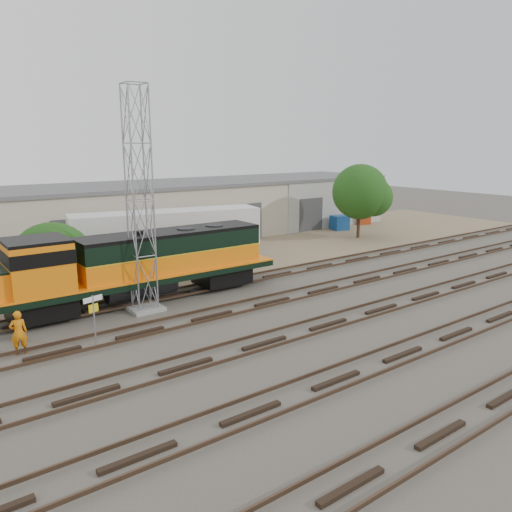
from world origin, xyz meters
TOP-DOWN VIEW (x-y plane):
  - ground at (0.00, 0.00)m, footprint 140.00×140.00m
  - dirt_strip at (0.00, 15.00)m, footprint 80.00×16.00m
  - tracks at (0.00, -3.00)m, footprint 80.00×20.40m
  - warehouse at (0.04, 22.98)m, footprint 58.40×10.40m
  - locomotive at (-6.19, 6.00)m, footprint 16.78×2.94m
  - signal_tower at (-6.30, 4.69)m, footprint 1.74×1.74m
  - sign_post at (-10.12, 1.50)m, footprint 0.93×0.30m
  - worker at (-13.07, 2.48)m, footprint 0.76×0.54m
  - semi_trailer at (-0.52, 12.60)m, footprint 13.78×5.37m
  - dumpster_blue at (20.93, 16.65)m, footprint 1.89×1.81m
  - dumpster_red at (25.70, 17.83)m, footprint 1.79×1.71m
  - tree_mid at (-9.43, 9.42)m, footprint 5.04×4.80m
  - tree_east at (19.33, 12.17)m, footprint 5.45×5.19m

SIDE VIEW (x-z plane):
  - ground at x=0.00m, z-range 0.00..0.00m
  - dirt_strip at x=0.00m, z-range 0.00..0.02m
  - tracks at x=0.00m, z-range -0.06..0.22m
  - dumpster_red at x=25.70m, z-range 0.00..1.40m
  - dumpster_blue at x=20.93m, z-range 0.00..1.50m
  - worker at x=-13.07m, z-range 0.00..1.94m
  - sign_post at x=-10.12m, z-range 0.46..2.78m
  - tree_mid at x=-9.43m, z-range -0.41..4.39m
  - locomotive at x=-6.19m, z-range 0.30..4.34m
  - semi_trailer at x=-0.52m, z-range 0.54..4.70m
  - warehouse at x=0.04m, z-range 0.00..5.30m
  - tree_east at x=19.33m, z-range 0.77..7.78m
  - signal_tower at x=-6.30m, z-range -0.15..11.63m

